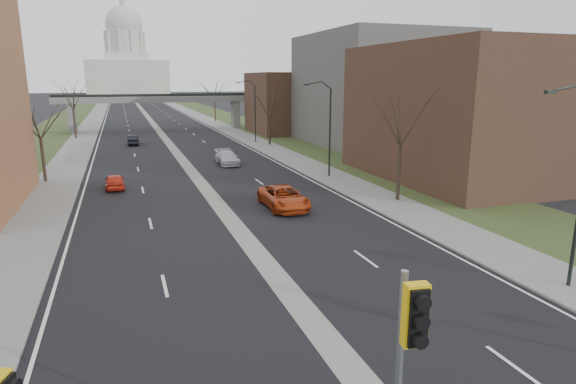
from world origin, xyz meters
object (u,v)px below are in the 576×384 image
car_right_near (284,197)px  car_right_mid (227,158)px  signal_pole_median (407,359)px  car_left_near (115,181)px  car_left_far (133,140)px

car_right_near → car_right_mid: car_right_near is taller
signal_pole_median → car_right_mid: 44.05m
car_left_near → car_left_far: 28.62m
car_left_far → car_right_mid: 21.91m
car_left_near → car_right_mid: size_ratio=0.76×
car_left_far → car_right_mid: car_right_mid is taller
signal_pole_median → car_left_far: bearing=101.4°
car_right_near → car_right_mid: bearing=89.5°
signal_pole_median → car_right_mid: bearing=90.9°
car_left_near → car_right_near: size_ratio=0.67×
signal_pole_median → car_left_far: size_ratio=1.33×
signal_pole_median → car_left_far: (-3.32, 63.51, -3.14)m
car_left_near → car_right_near: car_right_near is taller
car_left_near → car_right_near: bearing=136.0°
car_left_far → signal_pole_median: bearing=95.2°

